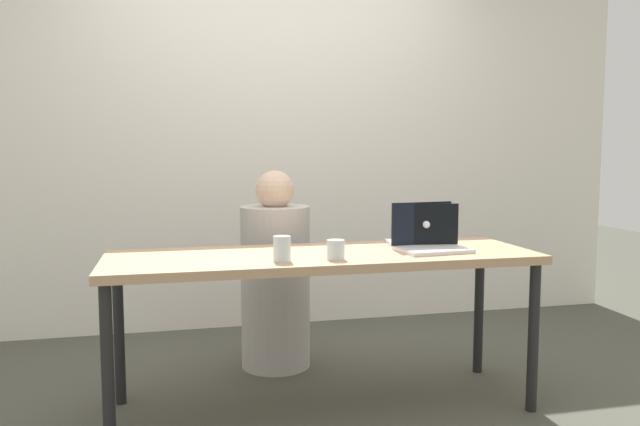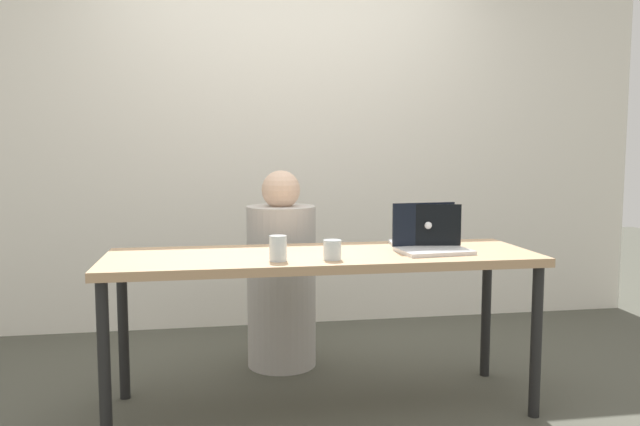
{
  "view_description": "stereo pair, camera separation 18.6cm",
  "coord_description": "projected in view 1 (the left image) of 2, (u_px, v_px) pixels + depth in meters",
  "views": [
    {
      "loc": [
        -0.66,
        -2.76,
        1.21
      ],
      "look_at": [
        0.0,
        0.06,
        0.92
      ],
      "focal_mm": 35.0,
      "sensor_mm": 36.0,
      "label": 1
    },
    {
      "loc": [
        -0.48,
        -2.8,
        1.21
      ],
      "look_at": [
        0.0,
        0.06,
        0.92
      ],
      "focal_mm": 35.0,
      "sensor_mm": 36.0,
      "label": 2
    }
  ],
  "objects": [
    {
      "name": "ground_plane",
      "position": [
        323.0,
        407.0,
        2.95
      ],
      "size": [
        12.0,
        12.0,
        0.0
      ],
      "primitive_type": "plane",
      "color": "#4A4B40"
    },
    {
      "name": "desk",
      "position": [
        323.0,
        267.0,
        2.88
      ],
      "size": [
        1.97,
        0.63,
        0.74
      ],
      "color": "tan",
      "rests_on": "ground"
    },
    {
      "name": "laptop_back_right",
      "position": [
        422.0,
        236.0,
        3.09
      ],
      "size": [
        0.35,
        0.27,
        0.22
      ],
      "rotation": [
        0.0,
        0.0,
        2.99
      ],
      "color": "silver",
      "rests_on": "desk"
    },
    {
      "name": "person_at_center",
      "position": [
        275.0,
        280.0,
        3.47
      ],
      "size": [
        0.44,
        0.44,
        1.1
      ],
      "rotation": [
        0.0,
        0.0,
        3.3
      ],
      "color": "#BCB6AF",
      "rests_on": "ground"
    },
    {
      "name": "laptop_front_right",
      "position": [
        429.0,
        240.0,
        2.95
      ],
      "size": [
        0.34,
        0.28,
        0.22
      ],
      "rotation": [
        0.0,
        0.0,
        0.1
      ],
      "color": "silver",
      "rests_on": "desk"
    },
    {
      "name": "water_glass_center",
      "position": [
        336.0,
        251.0,
        2.71
      ],
      "size": [
        0.08,
        0.08,
        0.09
      ],
      "color": "silver",
      "rests_on": "desk"
    },
    {
      "name": "back_wall",
      "position": [
        272.0,
        153.0,
        4.28
      ],
      "size": [
        5.12,
        0.1,
        2.38
      ],
      "primitive_type": "cube",
      "color": "white",
      "rests_on": "ground"
    },
    {
      "name": "water_glass_left",
      "position": [
        282.0,
        250.0,
        2.66
      ],
      "size": [
        0.08,
        0.08,
        0.11
      ],
      "color": "silver",
      "rests_on": "desk"
    }
  ]
}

